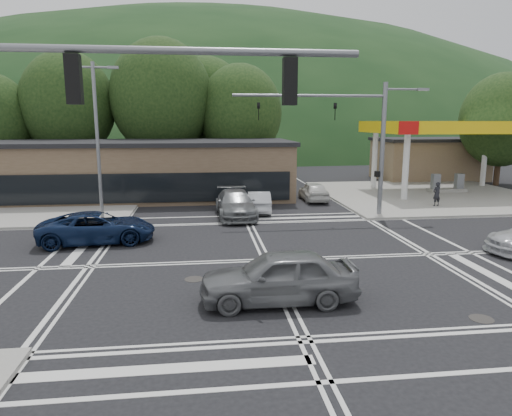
{
  "coord_description": "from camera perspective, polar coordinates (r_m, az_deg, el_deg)",
  "views": [
    {
      "loc": [
        -2.65,
        -18.24,
        5.76
      ],
      "look_at": [
        0.09,
        4.41,
        1.4
      ],
      "focal_mm": 32.0,
      "sensor_mm": 36.0,
      "label": 1
    }
  ],
  "objects": [
    {
      "name": "ground",
      "position": [
        19.31,
        1.32,
        -6.54
      ],
      "size": [
        120.0,
        120.0,
        0.0
      ],
      "primitive_type": "plane",
      "color": "black",
      "rests_on": "ground"
    },
    {
      "name": "car_queue_a",
      "position": [
        29.37,
        0.34,
        0.84
      ],
      "size": [
        1.73,
        4.14,
        1.33
      ],
      "primitive_type": "imported",
      "rotation": [
        0.0,
        0.0,
        3.06
      ],
      "color": "#B7BABF",
      "rests_on": "ground"
    },
    {
      "name": "signal_mast_sw",
      "position": [
        10.73,
        -27.44,
        6.18
      ],
      "size": [
        9.14,
        0.28,
        8.0
      ],
      "color": "slate",
      "rests_on": "ground"
    },
    {
      "name": "streetlight_nw",
      "position": [
        27.85,
        -19.13,
        8.77
      ],
      "size": [
        2.5,
        0.25,
        9.0
      ],
      "color": "slate",
      "rests_on": "ground"
    },
    {
      "name": "pedestrian",
      "position": [
        32.84,
        21.66,
        1.64
      ],
      "size": [
        0.67,
        0.53,
        1.61
      ],
      "primitive_type": "imported",
      "rotation": [
        0.0,
        0.0,
        3.42
      ],
      "color": "black",
      "rests_on": "sidewalk_ne"
    },
    {
      "name": "car_northbound",
      "position": [
        27.76,
        -2.57,
        0.52
      ],
      "size": [
        2.39,
        5.56,
        1.6
      ],
      "primitive_type": "imported",
      "rotation": [
        0.0,
        0.0,
        0.03
      ],
      "color": "slate",
      "rests_on": "ground"
    },
    {
      "name": "car_grey_center",
      "position": [
        14.78,
        2.82,
        -8.56
      ],
      "size": [
        5.06,
        2.06,
        1.72
      ],
      "primitive_type": "imported",
      "rotation": [
        0.0,
        0.0,
        -1.58
      ],
      "color": "slate",
      "rests_on": "ground"
    },
    {
      "name": "sidewalk_ne",
      "position": [
        38.06,
        20.83,
        1.52
      ],
      "size": [
        16.0,
        16.0,
        0.15
      ],
      "primitive_type": "cube",
      "color": "gray",
      "rests_on": "ground"
    },
    {
      "name": "commercial_row",
      "position": [
        35.84,
        -15.5,
        4.41
      ],
      "size": [
        24.0,
        8.0,
        4.0
      ],
      "primitive_type": "cube",
      "color": "brown",
      "rests_on": "ground"
    },
    {
      "name": "car_queue_b",
      "position": [
        33.64,
        7.21,
        2.08
      ],
      "size": [
        1.7,
        4.11,
        1.39
      ],
      "primitive_type": "imported",
      "rotation": [
        0.0,
        0.0,
        3.13
      ],
      "color": "silver",
      "rests_on": "ground"
    },
    {
      "name": "car_blue_west",
      "position": [
        23.12,
        -19.23,
        -2.32
      ],
      "size": [
        5.64,
        3.1,
        1.5
      ],
      "primitive_type": "imported",
      "rotation": [
        0.0,
        0.0,
        1.69
      ],
      "color": "#0D1B3C",
      "rests_on": "ground"
    },
    {
      "name": "tree_n_a",
      "position": [
        43.76,
        -22.44,
        11.84
      ],
      "size": [
        8.0,
        8.0,
        11.75
      ],
      "color": "#382619",
      "rests_on": "ground"
    },
    {
      "name": "convenience_store",
      "position": [
        48.97,
        20.78,
        5.61
      ],
      "size": [
        10.0,
        6.0,
        3.8
      ],
      "primitive_type": "cube",
      "color": "#846B4F",
      "rests_on": "ground"
    },
    {
      "name": "tree_ne",
      "position": [
        46.61,
        28.41,
        9.65
      ],
      "size": [
        7.2,
        7.2,
        9.99
      ],
      "color": "#382619",
      "rests_on": "ground"
    },
    {
      "name": "gas_station_canopy",
      "position": [
        39.47,
        23.23,
        8.92
      ],
      "size": [
        12.32,
        8.34,
        5.75
      ],
      "color": "silver",
      "rests_on": "ground"
    },
    {
      "name": "signal_mast_ne",
      "position": [
        28.13,
        13.21,
        9.14
      ],
      "size": [
        11.65,
        0.3,
        8.0
      ],
      "color": "slate",
      "rests_on": "ground"
    },
    {
      "name": "tree_n_e",
      "position": [
        46.26,
        -6.24,
        12.48
      ],
      "size": [
        8.4,
        8.4,
        11.98
      ],
      "color": "#382619",
      "rests_on": "ground"
    },
    {
      "name": "hill_north",
      "position": [
        108.42,
        -5.55,
        7.73
      ],
      "size": [
        252.0,
        126.0,
        140.0
      ],
      "primitive_type": "ellipsoid",
      "color": "#183618",
      "rests_on": "ground"
    },
    {
      "name": "tree_n_b",
      "position": [
        42.42,
        -11.75,
        13.35
      ],
      "size": [
        9.0,
        9.0,
        12.98
      ],
      "color": "#382619",
      "rests_on": "ground"
    },
    {
      "name": "sidewalk_nw",
      "position": [
        35.91,
        -26.92,
        0.53
      ],
      "size": [
        16.0,
        16.0,
        0.15
      ],
      "primitive_type": "cube",
      "color": "gray",
      "rests_on": "ground"
    },
    {
      "name": "tree_n_c",
      "position": [
        42.4,
        -2.01,
        11.81
      ],
      "size": [
        7.6,
        7.6,
        10.87
      ],
      "color": "#382619",
      "rests_on": "ground"
    }
  ]
}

